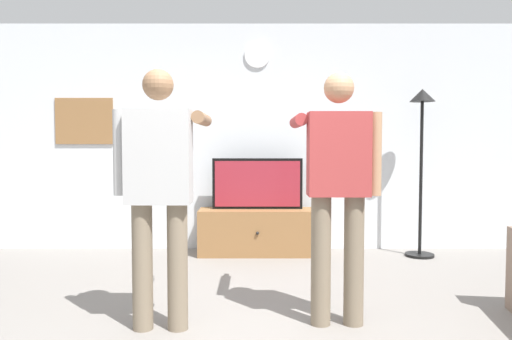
{
  "coord_description": "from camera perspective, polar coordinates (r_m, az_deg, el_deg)",
  "views": [
    {
      "loc": [
        0.0,
        -3.06,
        1.28
      ],
      "look_at": [
        0.0,
        1.2,
        1.05
      ],
      "focal_mm": 34.76,
      "sensor_mm": 36.0,
      "label": 1
    }
  ],
  "objects": [
    {
      "name": "back_wall",
      "position": [
        6.01,
        -0.06,
        3.76
      ],
      "size": [
        6.4,
        0.1,
        2.7
      ],
      "primitive_type": "cube",
      "color": "silver",
      "rests_on": "ground_plane"
    },
    {
      "name": "tv_stand",
      "position": [
        5.75,
        0.11,
        -7.12
      ],
      "size": [
        1.34,
        0.46,
        0.52
      ],
      "color": "olive",
      "rests_on": "ground_plane"
    },
    {
      "name": "television",
      "position": [
        5.72,
        0.11,
        -1.58
      ],
      "size": [
        1.04,
        0.07,
        0.59
      ],
      "color": "black",
      "rests_on": "tv_stand"
    },
    {
      "name": "wall_clock",
      "position": [
        6.04,
        0.1,
        13.1
      ],
      "size": [
        0.3,
        0.03,
        0.3
      ],
      "primitive_type": "cylinder",
      "rotation": [
        1.57,
        0.0,
        0.0
      ],
      "color": "white"
    },
    {
      "name": "framed_picture",
      "position": [
        6.3,
        -19.19,
        5.34
      ],
      "size": [
        0.69,
        0.04,
        0.55
      ],
      "primitive_type": "cube",
      "color": "olive"
    },
    {
      "name": "floor_lamp",
      "position": [
        5.85,
        18.47,
        3.6
      ],
      "size": [
        0.32,
        0.32,
        1.88
      ],
      "color": "black",
      "rests_on": "ground_plane"
    },
    {
      "name": "person_standing_nearer_lamp",
      "position": [
        3.44,
        -11.12,
        -1.37
      ],
      "size": [
        0.62,
        0.78,
        1.78
      ],
      "color": "#7A6B56",
      "rests_on": "ground_plane"
    },
    {
      "name": "person_standing_nearer_couch",
      "position": [
        3.51,
        9.31,
        -1.39
      ],
      "size": [
        0.6,
        0.78,
        1.77
      ],
      "color": "#7A6B56",
      "rests_on": "ground_plane"
    }
  ]
}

